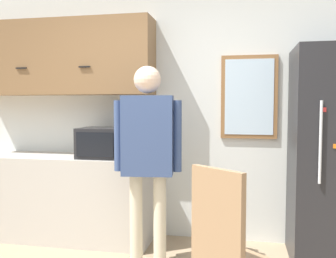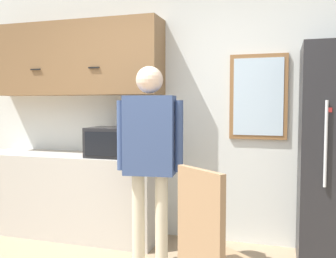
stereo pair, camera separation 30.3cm
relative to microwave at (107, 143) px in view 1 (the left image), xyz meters
name	(u,v)px [view 1 (the left image)]	position (x,y,z in m)	size (l,w,h in m)	color
back_wall	(175,111)	(0.64, 0.36, 0.32)	(6.00, 0.06, 2.70)	silver
counter	(59,197)	(-0.56, 0.04, -0.59)	(2.00, 0.57, 0.88)	#BCB7AD
upper_cabinets	(61,58)	(-0.56, 0.15, 0.88)	(2.00, 0.38, 0.78)	olive
microwave	(107,143)	(0.00, 0.00, 0.00)	(0.54, 0.39, 0.30)	#232326
person	(148,146)	(0.56, -0.49, 0.04)	(0.58, 0.27, 1.74)	beige
chair	(228,250)	(1.28, -1.42, -0.46)	(0.58, 0.58, 1.06)	#997551
window	(249,97)	(1.41, 0.32, 0.46)	(0.56, 0.05, 0.84)	olive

